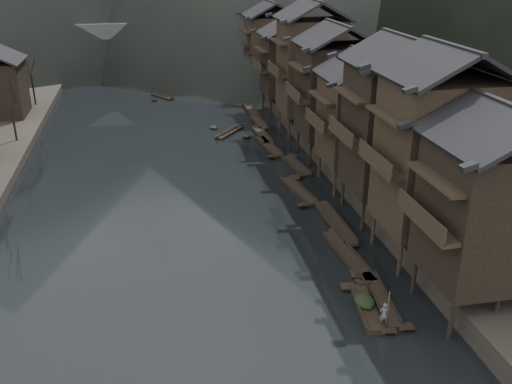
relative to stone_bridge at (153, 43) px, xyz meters
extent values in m
plane|color=black|center=(0.00, -72.00, -5.11)|extent=(300.00, 300.00, 0.00)
cube|color=#2D2823|center=(35.00, -32.00, -4.21)|extent=(40.00, 200.00, 1.80)
cylinder|color=black|center=(14.20, -82.40, -3.81)|extent=(0.30, 0.30, 2.90)
cylinder|color=black|center=(14.20, -77.60, -3.81)|extent=(0.30, 0.30, 2.90)
cylinder|color=black|center=(16.95, -82.40, -3.81)|extent=(0.30, 0.30, 2.90)
cylinder|color=black|center=(16.95, -77.60, -3.81)|extent=(0.30, 0.30, 2.90)
cube|color=black|center=(17.30, -80.00, 1.62)|extent=(7.00, 6.00, 8.26)
cube|color=black|center=(13.30, -80.00, 1.21)|extent=(1.20, 5.70, 0.25)
cylinder|color=black|center=(14.20, -75.40, -3.81)|extent=(0.30, 0.30, 2.90)
cylinder|color=black|center=(14.20, -70.60, -3.81)|extent=(0.30, 0.30, 2.90)
cylinder|color=black|center=(16.95, -75.40, -3.81)|extent=(0.30, 0.30, 2.90)
cylinder|color=black|center=(16.95, -70.60, -3.81)|extent=(0.30, 0.30, 2.90)
cube|color=black|center=(17.30, -73.00, 2.70)|extent=(7.00, 6.00, 10.41)
cube|color=black|center=(13.30, -73.00, 2.18)|extent=(1.20, 5.70, 0.25)
cylinder|color=black|center=(14.20, -68.40, -3.81)|extent=(0.30, 0.30, 2.90)
cylinder|color=black|center=(14.20, -63.60, -3.81)|extent=(0.30, 0.30, 2.90)
cylinder|color=black|center=(16.95, -68.40, -3.81)|extent=(0.30, 0.30, 2.90)
cylinder|color=black|center=(16.95, -63.60, -3.81)|extent=(0.30, 0.30, 2.90)
cube|color=black|center=(17.30, -66.00, 2.52)|extent=(7.00, 6.00, 10.06)
cube|color=black|center=(13.30, -66.00, 2.02)|extent=(1.20, 5.70, 0.25)
cylinder|color=black|center=(14.20, -61.40, -3.81)|extent=(0.30, 0.30, 2.90)
cylinder|color=black|center=(14.20, -56.60, -3.81)|extent=(0.30, 0.30, 2.90)
cylinder|color=black|center=(16.95, -61.40, -3.81)|extent=(0.30, 0.30, 2.90)
cylinder|color=black|center=(16.95, -56.60, -3.81)|extent=(0.30, 0.30, 2.90)
cube|color=black|center=(17.30, -59.00, 1.33)|extent=(7.00, 6.00, 7.68)
cube|color=black|center=(13.30, -59.00, 0.95)|extent=(1.20, 5.70, 0.25)
cylinder|color=black|center=(14.20, -53.40, -3.81)|extent=(0.30, 0.30, 2.90)
cylinder|color=black|center=(14.20, -48.60, -3.81)|extent=(0.30, 0.30, 2.90)
cylinder|color=black|center=(16.95, -53.40, -3.81)|extent=(0.30, 0.30, 2.90)
cylinder|color=black|center=(16.95, -48.60, -3.81)|extent=(0.30, 0.30, 2.90)
cube|color=black|center=(17.30, -51.00, 2.11)|extent=(7.00, 6.00, 9.25)
cube|color=black|center=(13.30, -51.00, 1.65)|extent=(1.20, 5.70, 0.25)
cylinder|color=black|center=(14.20, -44.40, -3.81)|extent=(0.30, 0.30, 2.90)
cylinder|color=black|center=(14.20, -39.60, -3.81)|extent=(0.30, 0.30, 2.90)
cylinder|color=black|center=(16.95, -44.40, -3.81)|extent=(0.30, 0.30, 2.90)
cylinder|color=black|center=(16.95, -39.60, -3.81)|extent=(0.30, 0.30, 2.90)
cube|color=black|center=(17.30, -42.00, 2.88)|extent=(7.00, 6.00, 10.78)
cube|color=black|center=(13.30, -42.00, 2.34)|extent=(1.20, 5.70, 0.25)
cylinder|color=black|center=(14.20, -34.40, -3.81)|extent=(0.30, 0.30, 2.90)
cylinder|color=black|center=(14.20, -29.60, -3.81)|extent=(0.30, 0.30, 2.90)
cylinder|color=black|center=(16.95, -34.40, -3.81)|extent=(0.30, 0.30, 2.90)
cylinder|color=black|center=(16.95, -29.60, -3.81)|extent=(0.30, 0.30, 2.90)
cube|color=black|center=(17.30, -32.00, 1.34)|extent=(7.00, 6.00, 7.71)
cube|color=black|center=(13.30, -32.00, 0.96)|extent=(1.20, 5.70, 0.25)
cylinder|color=black|center=(14.20, -22.40, -3.81)|extent=(0.30, 0.30, 2.90)
cylinder|color=black|center=(14.20, -17.60, -3.81)|extent=(0.30, 0.30, 2.90)
cylinder|color=black|center=(16.95, -22.40, -3.81)|extent=(0.30, 0.30, 2.90)
cylinder|color=black|center=(16.95, -17.60, -3.81)|extent=(0.30, 0.30, 2.90)
cube|color=black|center=(17.30, -20.00, 1.91)|extent=(7.00, 6.00, 8.85)
cube|color=black|center=(13.30, -20.00, 1.47)|extent=(1.20, 5.70, 0.25)
cylinder|color=black|center=(-17.00, -41.53, -1.85)|extent=(0.24, 0.24, 4.13)
cylinder|color=black|center=(-17.00, -25.03, -1.89)|extent=(0.24, 0.24, 4.04)
cube|color=black|center=(11.69, -78.11, -4.96)|extent=(1.83, 6.46, 0.30)
cube|color=black|center=(11.69, -78.11, -4.78)|extent=(1.87, 6.34, 0.10)
cube|color=black|center=(11.34, -75.07, -4.82)|extent=(1.02, 0.89, 0.34)
cube|color=black|center=(12.05, -81.15, -4.82)|extent=(1.02, 0.89, 0.34)
cube|color=black|center=(11.60, -72.43, -4.96)|extent=(1.61, 7.69, 0.30)
cube|color=black|center=(11.60, -72.43, -4.78)|extent=(1.66, 7.55, 0.10)
cube|color=black|center=(11.85, -68.77, -4.82)|extent=(1.00, 0.99, 0.37)
cube|color=black|center=(11.35, -76.09, -4.82)|extent=(1.00, 0.99, 0.37)
cube|color=black|center=(12.41, -67.19, -4.96)|extent=(1.23, 7.64, 0.30)
cube|color=black|center=(12.41, -67.19, -4.78)|extent=(1.28, 7.49, 0.10)
cube|color=black|center=(12.47, -63.53, -4.82)|extent=(0.95, 0.95, 0.37)
cube|color=black|center=(12.35, -70.85, -4.82)|extent=(0.95, 0.95, 0.37)
cube|color=black|center=(11.21, -60.03, -4.96)|extent=(2.00, 6.70, 0.30)
cube|color=black|center=(11.21, -60.03, -4.78)|extent=(2.03, 6.57, 0.10)
cube|color=black|center=(11.65, -56.89, -4.82)|extent=(1.04, 0.93, 0.34)
cube|color=black|center=(10.78, -63.17, -4.82)|extent=(1.04, 0.93, 0.34)
cube|color=black|center=(12.71, -53.53, -4.96)|extent=(1.74, 6.09, 0.30)
cube|color=black|center=(12.71, -53.53, -4.78)|extent=(1.78, 5.98, 0.10)
cube|color=black|center=(13.02, -50.66, -4.82)|extent=(1.01, 0.84, 0.33)
cube|color=black|center=(12.40, -56.39, -4.82)|extent=(1.01, 0.84, 0.33)
cube|color=black|center=(11.24, -46.82, -4.96)|extent=(1.86, 7.45, 0.30)
cube|color=black|center=(11.24, -46.82, -4.78)|extent=(1.90, 7.31, 0.10)
cube|color=black|center=(11.61, -43.30, -4.82)|extent=(1.02, 1.00, 0.36)
cube|color=black|center=(10.87, -50.35, -4.82)|extent=(1.02, 1.00, 0.36)
cube|color=black|center=(11.38, -42.62, -4.96)|extent=(1.32, 6.73, 0.30)
cube|color=black|center=(11.38, -42.62, -4.78)|extent=(1.37, 6.60, 0.10)
cube|color=black|center=(11.48, -39.41, -4.82)|extent=(0.96, 0.85, 0.34)
cube|color=black|center=(11.27, -45.84, -4.82)|extent=(0.96, 0.85, 0.34)
cube|color=black|center=(12.05, -37.17, -4.96)|extent=(1.20, 6.12, 0.30)
cube|color=black|center=(12.05, -37.17, -4.78)|extent=(1.26, 6.00, 0.10)
cube|color=black|center=(12.10, -34.24, -4.82)|extent=(0.95, 0.77, 0.33)
cube|color=black|center=(12.00, -40.10, -4.82)|extent=(0.95, 0.77, 0.33)
cube|color=black|center=(12.15, -30.52, -4.96)|extent=(1.11, 7.25, 0.30)
cube|color=black|center=(12.15, -30.52, -4.78)|extent=(1.17, 7.11, 0.10)
cube|color=black|center=(12.16, -27.04, -4.82)|extent=(0.94, 0.89, 0.36)
cube|color=black|center=(12.14, -34.00, -4.82)|extent=(0.94, 0.89, 0.36)
cube|color=black|center=(7.73, -40.60, -4.96)|extent=(4.23, 5.30, 0.30)
cube|color=black|center=(7.73, -40.60, -4.78)|extent=(4.20, 5.23, 0.10)
cube|color=black|center=(6.09, -38.34, -4.82)|extent=(1.11, 1.08, 0.32)
cube|color=black|center=(9.37, -42.86, -4.82)|extent=(1.11, 1.08, 0.32)
cube|color=black|center=(0.45, -20.41, -4.96)|extent=(3.37, 4.59, 0.30)
cube|color=black|center=(0.45, -20.41, -4.78)|extent=(3.36, 4.54, 0.10)
cube|color=black|center=(1.66, -18.46, -4.82)|extent=(1.04, 0.96, 0.30)
cube|color=black|center=(-0.76, -22.36, -4.82)|extent=(1.04, 0.96, 0.30)
cube|color=black|center=(2.44, -17.47, -4.96)|extent=(1.67, 5.01, 0.30)
cube|color=black|center=(2.44, -17.47, -4.78)|extent=(1.70, 4.91, 0.10)
cube|color=black|center=(2.77, -15.14, -4.82)|extent=(0.93, 0.73, 0.30)
cube|color=black|center=(2.12, -19.81, -4.82)|extent=(0.93, 0.73, 0.30)
cube|color=black|center=(-6.06, -1.64, -4.96)|extent=(3.63, 4.77, 0.30)
cube|color=black|center=(-6.06, -1.64, -4.78)|extent=(3.61, 4.72, 0.10)
cube|color=black|center=(-7.41, 0.39, -4.82)|extent=(1.06, 1.00, 0.30)
cube|color=black|center=(-4.72, -3.67, -4.82)|extent=(1.06, 1.00, 0.30)
cube|color=#4C4C4F|center=(0.00, 0.00, 2.09)|extent=(40.00, 6.00, 1.60)
cube|color=#4C4C4F|center=(0.00, -2.70, 3.39)|extent=(40.00, 0.50, 1.00)
cube|color=#4C4C4F|center=(0.00, 2.70, 3.39)|extent=(40.00, 0.50, 1.00)
cube|color=#4C4C4F|center=(-14.00, 0.00, -1.91)|extent=(3.20, 6.00, 6.40)
cube|color=#4C4C4F|center=(-4.50, 0.00, -1.91)|extent=(3.20, 6.00, 6.40)
cube|color=#4C4C4F|center=(4.50, 0.00, -1.91)|extent=(3.20, 6.00, 6.40)
cube|color=#4C4C4F|center=(14.00, 0.00, -1.91)|extent=(3.20, 6.00, 6.40)
cube|color=black|center=(10.53, -78.85, -4.96)|extent=(1.85, 5.22, 0.30)
cube|color=black|center=(10.53, -78.85, -4.78)|extent=(1.89, 5.13, 0.10)
cube|color=black|center=(10.16, -76.43, -4.82)|extent=(1.03, 0.77, 0.30)
cube|color=black|center=(10.89, -81.28, -4.82)|extent=(1.03, 0.77, 0.30)
ellipsoid|color=black|center=(10.49, -78.60, -4.30)|extent=(1.22, 1.60, 0.73)
imported|color=#5B5B5E|center=(10.81, -80.78, -3.90)|extent=(0.61, 0.46, 1.53)
cylinder|color=#8C7A51|center=(11.01, -80.78, -1.17)|extent=(1.14, 2.29, 3.94)
camera|label=1|loc=(-1.96, -106.78, 15.60)|focal=40.00mm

